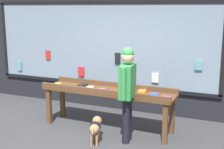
% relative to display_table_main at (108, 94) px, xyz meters
% --- Properties ---
extents(ground_plane, '(40.00, 40.00, 0.00)m').
position_rel_display_table_main_xyz_m(ground_plane, '(0.00, -1.07, -0.73)').
color(ground_plane, '#38383A').
extents(shopfront_facade, '(8.98, 0.29, 3.63)m').
position_rel_display_table_main_xyz_m(shopfront_facade, '(-0.01, 1.32, 1.06)').
color(shopfront_facade, black).
rests_on(shopfront_facade, ground_plane).
extents(display_table_main, '(2.75, 0.75, 0.90)m').
position_rel_display_table_main_xyz_m(display_table_main, '(0.00, 0.00, 0.00)').
color(display_table_main, brown).
rests_on(display_table_main, ground_plane).
extents(person_browsing, '(0.27, 0.68, 1.77)m').
position_rel_display_table_main_xyz_m(person_browsing, '(0.59, -0.45, 0.31)').
color(person_browsing, black).
rests_on(person_browsing, ground_plane).
extents(small_dog, '(0.31, 0.60, 0.43)m').
position_rel_display_table_main_xyz_m(small_dog, '(0.07, -0.73, -0.43)').
color(small_dog, '#99724C').
rests_on(small_dog, ground_plane).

